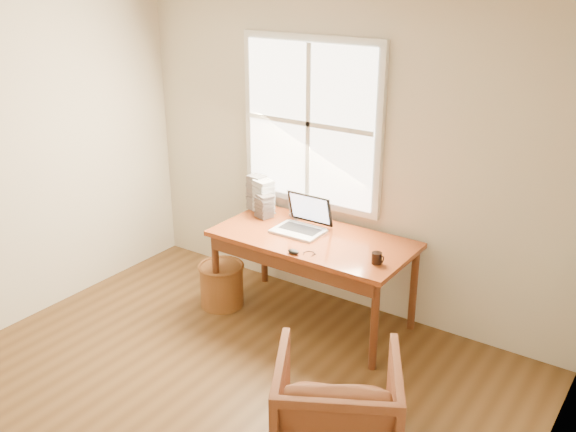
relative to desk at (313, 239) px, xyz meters
The scene contains 11 objects.
room_shell 1.74m from the desk, 90.77° to the right, with size 4.04×4.54×2.64m.
desk is the anchor object (origin of this frame).
armchair 1.62m from the desk, 52.40° to the right, with size 0.72×0.74×0.67m, color brown.
wicker_stool 0.98m from the desk, 163.61° to the right, with size 0.37×0.37×0.37m, color brown.
laptop 0.24m from the desk, behind, with size 0.44×0.46×0.33m, color silver, non-canonical shape.
mouse 0.35m from the desk, 82.58° to the right, with size 0.10×0.06×0.03m, color black.
coffee_mug 0.66m from the desk, 13.02° to the right, with size 0.08×0.08×0.09m, color black.
cd_stack_a 0.69m from the desk, 161.86° to the left, with size 0.15×0.13×0.30m, color silver.
cd_stack_b 0.60m from the desk, 167.58° to the left, with size 0.13×0.11×0.20m, color #232428.
cd_stack_c 0.81m from the desk, 161.54° to the left, with size 0.14×0.12×0.31m, color gray.
cd_stack_d 0.46m from the desk, 137.72° to the left, with size 0.13×0.12×0.17m, color silver.
Camera 1 is at (2.47, -2.17, 2.78)m, focal length 40.00 mm.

